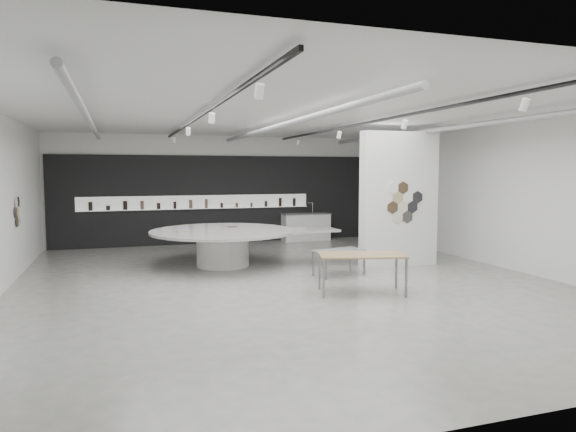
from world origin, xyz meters
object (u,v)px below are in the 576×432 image
object	(u,v)px
kitchen_counter	(306,227)
display_island	(226,242)
partition_column	(399,199)
sample_table_stone	(339,252)
sample_table_wood	(362,257)

from	to	relation	value
kitchen_counter	display_island	bearing A→B (deg)	-131.98
partition_column	sample_table_stone	distance (m)	2.48
display_island	sample_table_wood	bearing A→B (deg)	-64.59
sample_table_wood	sample_table_stone	bearing A→B (deg)	80.45
display_island	sample_table_stone	distance (m)	3.19
sample_table_wood	partition_column	bearing A→B (deg)	47.01
sample_table_stone	partition_column	bearing A→B (deg)	18.57
display_island	partition_column	bearing A→B (deg)	-20.06
sample_table_wood	kitchen_counter	world-z (taller)	kitchen_counter
partition_column	display_island	world-z (taller)	partition_column
display_island	sample_table_stone	size ratio (longest dim) A/B	3.78
display_island	sample_table_wood	xyz separation A→B (m)	(2.08, -3.95, 0.13)
display_island	sample_table_wood	size ratio (longest dim) A/B	2.60
partition_column	kitchen_counter	world-z (taller)	partition_column
display_island	sample_table_wood	distance (m)	4.47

